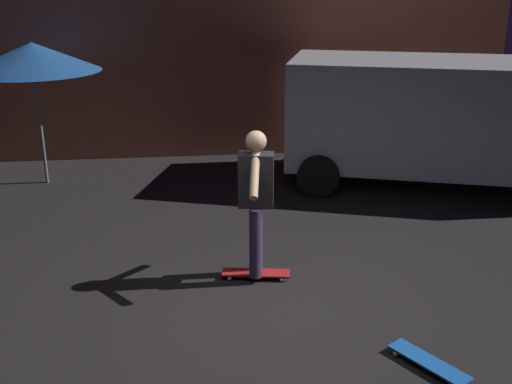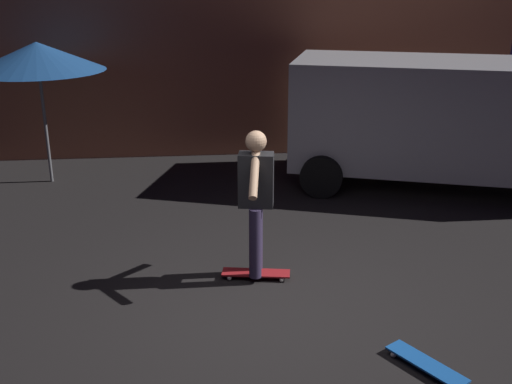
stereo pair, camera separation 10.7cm
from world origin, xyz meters
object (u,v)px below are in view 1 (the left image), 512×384
Objects in this scene: skateboard_spare at (429,363)px; skater at (256,193)px; skateboard_ridden at (256,273)px; parked_van at (436,115)px; patio_umbrella at (32,57)px.

skateboard_spare is 2.51m from skater.
skateboard_spare is (1.33, -1.88, 0.00)m from skateboard_ridden.
skater reaches higher than skateboard_ridden.
patio_umbrella is at bearing 173.12° from parked_van.
patio_umbrella is (-6.34, 0.76, 0.91)m from parked_van.
skater reaches higher than skateboard_spare.
skater is (3.09, -3.78, -1.04)m from patio_umbrella.
skateboard_ridden and skateboard_spare have the same top height.
skateboard_spare is at bearing -54.71° from skateboard_ridden.
patio_umbrella is 7.46m from skateboard_spare.
patio_umbrella is at bearing 129.25° from skater.
skateboard_ridden is 1.05× the size of skateboard_spare.
skateboard_spare is at bearing -111.41° from parked_van.
parked_van is 4.44m from skater.
skateboard_spare is at bearing -52.02° from patio_umbrella.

